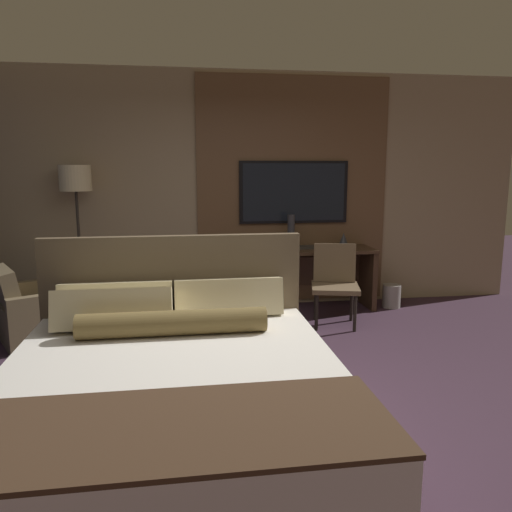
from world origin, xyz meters
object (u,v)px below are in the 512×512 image
tv (294,192)px  vase_tall (291,232)px  desk_chair (335,278)px  vase_short (344,240)px  floor_lamp (76,191)px  bed (173,396)px  armchair_by_window (38,314)px  desk (297,268)px  book (306,247)px  waste_bin (391,296)px

tv → vase_tall: (-0.08, -0.23, -0.45)m
desk_chair → vase_short: bearing=78.8°
vase_tall → floor_lamp: bearing=178.8°
bed → armchair_by_window: (-1.34, 2.20, -0.08)m
armchair_by_window → vase_tall: size_ratio=2.54×
bed → desk_chair: bearing=52.9°
bed → desk_chair: 2.84m
desk → book: book is taller
desk → tv: bearing=90.0°
desk → vase_tall: 0.44m
desk → armchair_by_window: (-2.78, -0.68, -0.25)m
floor_lamp → vase_short: bearing=0.3°
desk_chair → book: desk_chair is taller
waste_bin → bed: bearing=-133.2°
tv → floor_lamp: bearing=-175.9°
waste_bin → floor_lamp: bearing=177.7°
bed → tv: size_ratio=1.68×
desk → desk_chair: (0.28, -0.62, 0.01)m
bed → desk_chair: (1.71, 2.26, 0.17)m
desk_chair → book: 0.69m
desk → vase_tall: vase_tall is taller
vase_short → desk: bearing=-175.7°
desk_chair → waste_bin: (0.88, 0.50, -0.37)m
desk → desk_chair: size_ratio=2.11×
bed → armchair_by_window: size_ratio=2.16×
vase_tall → vase_short: size_ratio=2.34×
desk → desk_chair: bearing=-65.9°
desk → waste_bin: size_ratio=6.51×
armchair_by_window → waste_bin: size_ratio=3.69×
bed → desk: (1.43, 2.88, 0.16)m
tv → book: tv is taller
vase_short → waste_bin: bearing=-15.7°
bed → tv: 3.56m
floor_lamp → waste_bin: size_ratio=6.10×
vase_tall → book: bearing=7.5°
floor_lamp → waste_bin: floor_lamp is taller
bed → waste_bin: bed is taller
desk → floor_lamp: size_ratio=1.07×
armchair_by_window → book: book is taller
desk_chair → armchair_by_window: size_ratio=0.84×
bed → armchair_by_window: bed is taller
armchair_by_window → desk_chair: bearing=-116.3°
vase_short → waste_bin: size_ratio=0.62×
armchair_by_window → floor_lamp: bearing=-49.7°
armchair_by_window → book: (2.89, 0.68, 0.50)m
bed → book: bearing=61.8°
desk_chair → book: bearing=118.3°
desk_chair → book: size_ratio=3.91×
book → waste_bin: (1.05, -0.12, -0.61)m
desk → armchair_by_window: bearing=-166.3°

